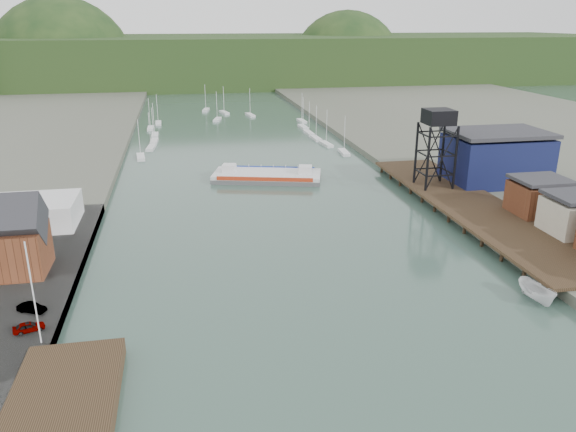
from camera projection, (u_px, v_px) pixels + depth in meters
name	position (u px, v px, depth m)	size (l,w,h in m)	color
ground	(355.00, 374.00, 58.95)	(600.00, 600.00, 0.00)	#314C40
west_quay	(1.00, 311.00, 70.14)	(16.00, 80.00, 1.60)	slate
west_stage	(64.00, 401.00, 53.52)	(10.00, 18.00, 1.80)	black
east_pier	(472.00, 205.00, 106.57)	(14.00, 70.00, 2.45)	black
white_shed	(23.00, 213.00, 96.22)	(18.00, 12.00, 4.50)	silver
flagpole	(33.00, 294.00, 59.86)	(0.16, 0.16, 12.00)	silver
lift_tower	(438.00, 122.00, 113.70)	(6.50, 6.50, 16.00)	black
blue_shed	(496.00, 158.00, 121.06)	(20.50, 14.50, 11.30)	#0C1638
marina_sailboats	(232.00, 130.00, 187.16)	(57.71, 92.65, 0.90)	silver
distant_hills	(199.00, 63.00, 334.06)	(500.00, 120.00, 80.00)	black
chain_ferry	(267.00, 176.00, 129.95)	(26.32, 15.96, 3.54)	#535456
motorboat	(537.00, 293.00, 73.74)	(2.50, 6.65, 2.57)	silver
car_west_a	(29.00, 327.00, 63.89)	(1.38, 3.43, 1.17)	#999999
car_west_b	(32.00, 308.00, 68.10)	(1.23, 3.53, 1.16)	#999999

